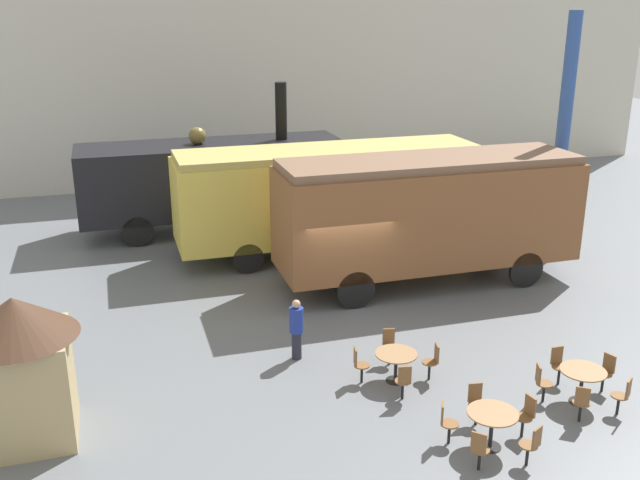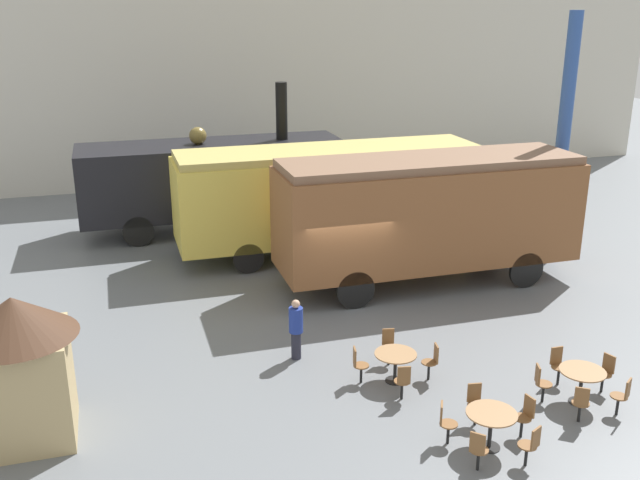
# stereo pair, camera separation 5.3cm
# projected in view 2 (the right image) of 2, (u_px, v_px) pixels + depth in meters

# --- Properties ---
(ground_plane) EXTENTS (80.00, 80.00, 0.00)m
(ground_plane) POSITION_uv_depth(u_px,v_px,m) (342.00, 302.00, 20.59)
(ground_plane) COLOR slate
(backdrop_wall) EXTENTS (44.00, 0.15, 9.00)m
(backdrop_wall) POSITION_uv_depth(u_px,v_px,m) (240.00, 87.00, 32.97)
(backdrop_wall) COLOR beige
(backdrop_wall) RESTS_ON ground_plane
(steam_locomotive) EXTENTS (9.74, 2.89, 5.42)m
(steam_locomotive) POSITION_uv_depth(u_px,v_px,m) (214.00, 177.00, 26.68)
(steam_locomotive) COLOR black
(steam_locomotive) RESTS_ON ground_plane
(passenger_coach_vintage) EXTENTS (10.34, 2.75, 3.62)m
(passenger_coach_vintage) POSITION_uv_depth(u_px,v_px,m) (329.00, 192.00, 24.13)
(passenger_coach_vintage) COLOR #E0C64C
(passenger_coach_vintage) RESTS_ON ground_plane
(passenger_coach_wooden) EXTENTS (9.09, 2.68, 3.91)m
(passenger_coach_wooden) POSITION_uv_depth(u_px,v_px,m) (428.00, 211.00, 21.33)
(passenger_coach_wooden) COLOR brown
(passenger_coach_wooden) RESTS_ON ground_plane
(cafe_table_near) EXTENTS (0.99, 0.99, 0.77)m
(cafe_table_near) POSITION_uv_depth(u_px,v_px,m) (491.00, 419.00, 13.66)
(cafe_table_near) COLOR black
(cafe_table_near) RESTS_ON ground_plane
(cafe_table_mid) EXTENTS (0.96, 0.96, 0.70)m
(cafe_table_mid) POSITION_uv_depth(u_px,v_px,m) (396.00, 358.00, 16.10)
(cafe_table_mid) COLOR black
(cafe_table_mid) RESTS_ON ground_plane
(cafe_table_far) EXTENTS (0.98, 0.98, 0.77)m
(cafe_table_far) POSITION_uv_depth(u_px,v_px,m) (582.00, 376.00, 15.22)
(cafe_table_far) COLOR black
(cafe_table_far) RESTS_ON ground_plane
(cafe_chair_0) EXTENTS (0.37, 0.36, 0.87)m
(cafe_chair_0) POSITION_uv_depth(u_px,v_px,m) (526.00, 414.00, 14.06)
(cafe_chair_0) COLOR black
(cafe_chair_0) RESTS_ON ground_plane
(cafe_chair_1) EXTENTS (0.36, 0.37, 0.87)m
(cafe_chair_1) POSITION_uv_depth(u_px,v_px,m) (475.00, 401.00, 14.51)
(cafe_chair_1) COLOR black
(cafe_chair_1) RESTS_ON ground_plane
(cafe_chair_2) EXTENTS (0.40, 0.39, 0.87)m
(cafe_chair_2) POSITION_uv_depth(u_px,v_px,m) (445.00, 420.00, 13.84)
(cafe_chair_2) COLOR black
(cafe_chair_2) RESTS_ON ground_plane
(cafe_chair_3) EXTENTS (0.40, 0.40, 0.87)m
(cafe_chair_3) POSITION_uv_depth(u_px,v_px,m) (478.00, 448.00, 12.97)
(cafe_chair_3) COLOR black
(cafe_chair_3) RESTS_ON ground_plane
(cafe_chair_4) EXTENTS (0.39, 0.40, 0.87)m
(cafe_chair_4) POSITION_uv_depth(u_px,v_px,m) (531.00, 444.00, 13.11)
(cafe_chair_4) COLOR black
(cafe_chair_4) RESTS_ON ground_plane
(cafe_chair_5) EXTENTS (0.36, 0.38, 0.87)m
(cafe_chair_5) POSITION_uv_depth(u_px,v_px,m) (389.00, 344.00, 16.93)
(cafe_chair_5) COLOR black
(cafe_chair_5) RESTS_ON ground_plane
(cafe_chair_6) EXTENTS (0.38, 0.36, 0.87)m
(cafe_chair_6) POSITION_uv_depth(u_px,v_px,m) (358.00, 363.00, 16.05)
(cafe_chair_6) COLOR black
(cafe_chair_6) RESTS_ON ground_plane
(cafe_chair_7) EXTENTS (0.36, 0.38, 0.87)m
(cafe_chair_7) POSITION_uv_depth(u_px,v_px,m) (403.00, 380.00, 15.32)
(cafe_chair_7) COLOR black
(cafe_chair_7) RESTS_ON ground_plane
(cafe_chair_8) EXTENTS (0.38, 0.36, 0.87)m
(cafe_chair_8) POSITION_uv_depth(u_px,v_px,m) (432.00, 359.00, 16.20)
(cafe_chair_8) COLOR black
(cafe_chair_8) RESTS_ON ground_plane
(cafe_chair_9) EXTENTS (0.36, 0.36, 0.87)m
(cafe_chair_9) POSITION_uv_depth(u_px,v_px,m) (558.00, 363.00, 16.04)
(cafe_chair_9) COLOR black
(cafe_chair_9) RESTS_ON ground_plane
(cafe_chair_10) EXTENTS (0.39, 0.37, 0.87)m
(cafe_chair_10) POSITION_uv_depth(u_px,v_px,m) (541.00, 381.00, 15.28)
(cafe_chair_10) COLOR black
(cafe_chair_10) RESTS_ON ground_plane
(cafe_chair_11) EXTENTS (0.40, 0.40, 0.87)m
(cafe_chair_11) POSITION_uv_depth(u_px,v_px,m) (581.00, 402.00, 14.49)
(cafe_chair_11) COLOR black
(cafe_chair_11) RESTS_ON ground_plane
(cafe_chair_12) EXTENTS (0.40, 0.40, 0.87)m
(cafe_chair_12) POSITION_uv_depth(u_px,v_px,m) (623.00, 394.00, 14.76)
(cafe_chair_12) COLOR black
(cafe_chair_12) RESTS_ON ground_plane
(cafe_chair_13) EXTENTS (0.39, 0.37, 0.87)m
(cafe_chair_13) POSITION_uv_depth(u_px,v_px,m) (606.00, 370.00, 15.72)
(cafe_chair_13) COLOR black
(cafe_chair_13) RESTS_ON ground_plane
(visitor_person) EXTENTS (0.34, 0.34, 1.53)m
(visitor_person) POSITION_uv_depth(u_px,v_px,m) (296.00, 327.00, 17.07)
(visitor_person) COLOR #262633
(visitor_person) RESTS_ON ground_plane
(ticket_kiosk) EXTENTS (2.34, 2.34, 3.00)m
(ticket_kiosk) POSITION_uv_depth(u_px,v_px,m) (20.00, 361.00, 13.70)
(ticket_kiosk) COLOR tan
(ticket_kiosk) RESTS_ON ground_plane
(support_pillar) EXTENTS (0.44, 0.44, 8.00)m
(support_pillar) POSITION_uv_depth(u_px,v_px,m) (563.00, 139.00, 23.11)
(support_pillar) COLOR #2D519E
(support_pillar) RESTS_ON ground_plane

